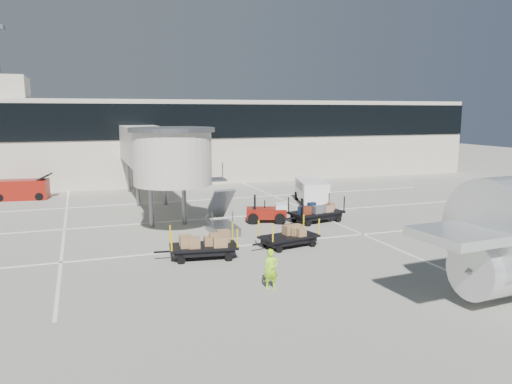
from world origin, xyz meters
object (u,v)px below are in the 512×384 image
Objects in this scene: ground_worker at (271,269)px; minivan at (311,189)px; baggage_tug at (268,212)px; suitcase_cart at (315,213)px; box_cart_far at (205,245)px; belt_loader at (22,190)px; box_cart_near at (287,237)px.

minivan reaches higher than ground_worker.
baggage_tug is 0.66× the size of suitcase_cart.
minivan reaches higher than suitcase_cart.
suitcase_cart is 0.86× the size of minivan.
suitcase_cart is at bearing 39.86° from box_cart_far.
minivan is 22.82m from belt_loader.
box_cart_far is (-5.59, -6.38, 0.01)m from baggage_tug.
ground_worker is at bearing -57.74° from belt_loader.
box_cart_near is 4.47m from box_cart_far.
suitcase_cart is at bearing -0.96° from baggage_tug.
box_cart_far is 22.77m from belt_loader.
box_cart_far is at bearing -111.60° from baggage_tug.
baggage_tug is 20.95m from belt_loader.
baggage_tug is at bearing -121.62° from minivan.
suitcase_cart reaches higher than ground_worker.
suitcase_cart reaches higher than box_cart_far.
ground_worker is 19.06m from minivan.
minivan reaches higher than box_cart_far.
ground_worker is at bearing -135.28° from suitcase_cart.
suitcase_cart is 0.96× the size of belt_loader.
box_cart_far is 0.80× the size of minivan.
suitcase_cart is at bearing -97.95° from minivan.
box_cart_near is 6.22m from ground_worker.
baggage_tug is 8.48m from box_cart_far.
minivan is at bearing -14.97° from belt_loader.
belt_loader is (-9.85, 20.53, 0.17)m from box_cart_far.
box_cart_near is at bearing 14.25° from box_cart_far.
baggage_tug is 5.97m from box_cart_near.
box_cart_near is at bearing -105.77° from minivan.
baggage_tug reaches higher than box_cart_near.
ground_worker is at bearing -130.42° from box_cart_near.
belt_loader is (-11.28, 25.46, -0.02)m from ground_worker.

